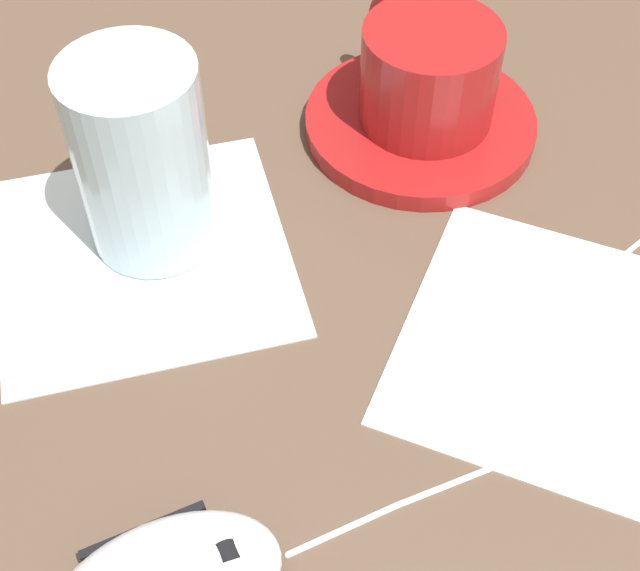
{
  "coord_description": "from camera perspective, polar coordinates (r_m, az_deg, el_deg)",
  "views": [
    {
      "loc": [
        -0.29,
        0.09,
        0.39
      ],
      "look_at": [
        -0.01,
        -0.01,
        0.03
      ],
      "focal_mm": 50.0,
      "sensor_mm": 36.0,
      "label": 1
    }
  ],
  "objects": [
    {
      "name": "coffee_cup",
      "position": [
        0.58,
        6.88,
        13.35
      ],
      "size": [
        0.12,
        0.09,
        0.06
      ],
      "color": "maroon",
      "rests_on": "saucer"
    },
    {
      "name": "mouse_cable",
      "position": [
        0.5,
        15.09,
        -3.54
      ],
      "size": [
        0.13,
        0.35,
        0.0
      ],
      "color": "white",
      "rests_on": "ground"
    },
    {
      "name": "drinking_glass",
      "position": [
        0.5,
        -11.32,
        7.98
      ],
      "size": [
        0.07,
        0.07,
        0.12
      ],
      "primitive_type": "cylinder",
      "color": "silver",
      "rests_on": "napkin_under_glass"
    },
    {
      "name": "napkin_spare",
      "position": [
        0.49,
        15.18,
        -3.96
      ],
      "size": [
        0.24,
        0.24,
        0.0
      ],
      "primitive_type": "cube",
      "rotation": [
        0.0,
        0.0,
        -0.72
      ],
      "color": "silver",
      "rests_on": "ground"
    },
    {
      "name": "napkin_under_glass",
      "position": [
        0.53,
        -11.26,
        1.98
      ],
      "size": [
        0.18,
        0.18,
        0.0
      ],
      "primitive_type": "cube",
      "rotation": [
        0.0,
        0.0,
        -0.07
      ],
      "color": "white",
      "rests_on": "ground"
    },
    {
      "name": "ground_plane",
      "position": [
        0.49,
        -1.13,
        -2.01
      ],
      "size": [
        3.0,
        3.0,
        0.0
      ],
      "primitive_type": "plane",
      "color": "brown"
    },
    {
      "name": "saucer",
      "position": [
        0.6,
        6.41,
        10.27
      ],
      "size": [
        0.15,
        0.15,
        0.01
      ],
      "primitive_type": "cylinder",
      "color": "maroon",
      "rests_on": "ground"
    }
  ]
}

